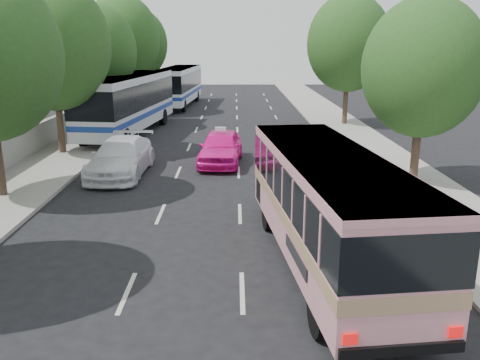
{
  "coord_description": "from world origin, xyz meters",
  "views": [
    {
      "loc": [
        0.83,
        -13.55,
        6.12
      ],
      "look_at": [
        0.99,
        2.82,
        1.6
      ],
      "focal_mm": 38.0,
      "sensor_mm": 36.0,
      "label": 1
    }
  ],
  "objects_px": {
    "pink_bus": "(328,198)",
    "tour_coach_front": "(128,99)",
    "tour_coach_rear": "(179,83)",
    "pink_taxi": "(221,147)",
    "white_pickup": "(121,157)"
  },
  "relations": [
    {
      "from": "tour_coach_rear",
      "to": "pink_taxi",
      "type": "bearing_deg",
      "value": -74.9
    },
    {
      "from": "tour_coach_front",
      "to": "pink_taxi",
      "type": "bearing_deg",
      "value": -46.3
    },
    {
      "from": "pink_taxi",
      "to": "tour_coach_front",
      "type": "distance_m",
      "value": 10.78
    },
    {
      "from": "pink_taxi",
      "to": "tour_coach_front",
      "type": "xyz_separation_m",
      "value": [
        -6.37,
        8.57,
        1.48
      ]
    },
    {
      "from": "pink_bus",
      "to": "pink_taxi",
      "type": "distance_m",
      "value": 12.71
    },
    {
      "from": "pink_bus",
      "to": "pink_taxi",
      "type": "height_order",
      "value": "pink_bus"
    },
    {
      "from": "pink_bus",
      "to": "tour_coach_front",
      "type": "xyz_separation_m",
      "value": [
        -9.61,
        20.81,
        0.35
      ]
    },
    {
      "from": "pink_taxi",
      "to": "tour_coach_rear",
      "type": "xyz_separation_m",
      "value": [
        -4.6,
        23.75,
        1.32
      ]
    },
    {
      "from": "pink_bus",
      "to": "tour_coach_front",
      "type": "height_order",
      "value": "tour_coach_front"
    },
    {
      "from": "pink_bus",
      "to": "tour_coach_rear",
      "type": "xyz_separation_m",
      "value": [
        -7.85,
        35.99,
        0.19
      ]
    },
    {
      "from": "white_pickup",
      "to": "tour_coach_rear",
      "type": "relative_size",
      "value": 0.48
    },
    {
      "from": "pink_bus",
      "to": "tour_coach_rear",
      "type": "relative_size",
      "value": 0.83
    },
    {
      "from": "pink_bus",
      "to": "tour_coach_front",
      "type": "distance_m",
      "value": 22.92
    },
    {
      "from": "pink_bus",
      "to": "tour_coach_rear",
      "type": "distance_m",
      "value": 36.83
    },
    {
      "from": "tour_coach_rear",
      "to": "pink_bus",
      "type": "bearing_deg",
      "value": -73.57
    }
  ]
}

